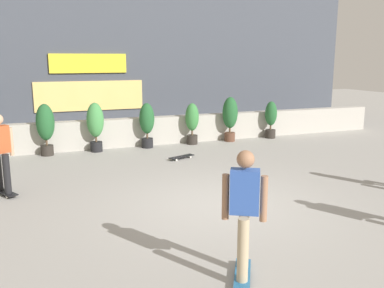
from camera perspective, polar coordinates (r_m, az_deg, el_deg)
ground_plane at (r=8.20m, az=3.81°, el=-8.17°), size 48.00×48.00×0.00m
planter_wall at (r=13.59m, az=-6.83°, el=1.74°), size 18.00×0.40×0.90m
building_backdrop at (r=17.30m, az=-10.44°, el=13.06°), size 20.00×2.08×6.50m
potted_plant_1 at (r=12.68m, az=-19.51°, el=2.40°), size 0.52×0.52×1.51m
potted_plant_2 at (r=12.79m, az=-13.15°, el=2.79°), size 0.51×0.51×1.49m
potted_plant_3 at (r=13.11m, az=-6.22°, el=3.00°), size 0.47×0.47×1.42m
potted_plant_4 at (r=13.58m, az=0.01°, el=3.16°), size 0.44×0.44×1.35m
potted_plant_5 at (r=14.11m, az=5.26°, el=3.91°), size 0.52×0.52×1.51m
potted_plant_6 at (r=14.91m, az=10.79°, el=3.56°), size 0.42×0.42×1.30m
skater_foreground at (r=9.27m, az=-24.85°, el=-0.86°), size 0.57×0.80×1.70m
skater_by_wall_right at (r=5.25m, az=7.19°, el=-8.94°), size 0.57×0.79×1.70m
skateboard_near_camera at (r=11.69m, az=-1.44°, el=-1.76°), size 0.82×0.47×0.08m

